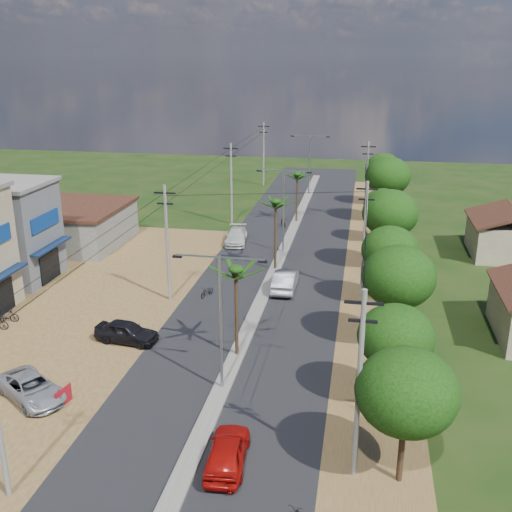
{
  "coord_description": "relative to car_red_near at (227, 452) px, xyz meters",
  "views": [
    {
      "loc": [
        7.2,
        -28.79,
        17.98
      ],
      "look_at": [
        -0.75,
        14.81,
        3.0
      ],
      "focal_mm": 42.0,
      "sensor_mm": 36.0,
      "label": 1
    }
  ],
  "objects": [
    {
      "name": "median",
      "position": [
        -1.77,
        24.38,
        -0.65
      ],
      "size": [
        1.0,
        90.0,
        0.18
      ],
      "primitive_type": "cube",
      "color": "#605E56",
      "rests_on": "ground"
    },
    {
      "name": "shophouse_grey",
      "position": [
        -23.75,
        20.38,
        3.42
      ],
      "size": [
        9.0,
        6.4,
        8.3
      ],
      "color": "#55575D",
      "rests_on": "ground"
    },
    {
      "name": "utility_pole_e_b",
      "position": [
        5.73,
        22.38,
        4.01
      ],
      "size": [
        1.6,
        0.24,
        9.0
      ],
      "color": "#605E56",
      "rests_on": "ground"
    },
    {
      "name": "tree_east_h",
      "position": [
        7.73,
        52.38,
        3.9
      ],
      "size": [
        4.4,
        4.4,
        6.52
      ],
      "color": "black",
      "rests_on": "ground"
    },
    {
      "name": "roadside_sign",
      "position": [
        -9.77,
        3.28,
        -0.23
      ],
      "size": [
        0.33,
        1.24,
        1.04
      ],
      "rotation": [
        0.0,
        0.0,
        -0.2
      ],
      "color": "maroon",
      "rests_on": "ground"
    },
    {
      "name": "tree_east_a",
      "position": [
        7.73,
        0.38,
        3.75
      ],
      "size": [
        4.4,
        4.4,
        6.37
      ],
      "color": "black",
      "rests_on": "ground"
    },
    {
      "name": "palm_median_far",
      "position": [
        -1.77,
        42.38,
        4.52
      ],
      "size": [
        2.0,
        2.0,
        5.85
      ],
      "color": "black",
      "rests_on": "ground"
    },
    {
      "name": "streetlight_near",
      "position": [
        -1.77,
        6.38,
        4.04
      ],
      "size": [
        5.1,
        0.18,
        8.0
      ],
      "color": "gray",
      "rests_on": "ground"
    },
    {
      "name": "road",
      "position": [
        -1.77,
        21.38,
        -0.72
      ],
      "size": [
        12.0,
        110.0,
        0.04
      ],
      "primitive_type": "cube",
      "color": "black",
      "rests_on": "ground"
    },
    {
      "name": "car_parked_silver",
      "position": [
        -11.78,
        3.5,
        -0.08
      ],
      "size": [
        5.22,
        4.48,
        1.33
      ],
      "primitive_type": "imported",
      "rotation": [
        0.0,
        0.0,
        0.99
      ],
      "color": "#94979C",
      "rests_on": "ground"
    },
    {
      "name": "palm_median_near",
      "position": [
        -1.77,
        10.38,
        4.79
      ],
      "size": [
        2.0,
        2.0,
        6.15
      ],
      "color": "black",
      "rests_on": "ground"
    },
    {
      "name": "dirt_shoulder_east",
      "position": [
        6.73,
        21.38,
        -0.73
      ],
      "size": [
        5.0,
        90.0,
        0.03
      ],
      "primitive_type": "cube",
      "color": "brown",
      "rests_on": "ground"
    },
    {
      "name": "utility_pole_w_c",
      "position": [
        -8.77,
        40.38,
        4.01
      ],
      "size": [
        1.6,
        0.24,
        9.0
      ],
      "color": "#605E56",
      "rests_on": "ground"
    },
    {
      "name": "moto_rider_west_b",
      "position": [
        -2.97,
        40.28,
        -0.23
      ],
      "size": [
        1.12,
        1.74,
        1.02
      ],
      "primitive_type": "imported",
      "rotation": [
        0.0,
        0.0,
        0.42
      ],
      "color": "black",
      "rests_on": "ground"
    },
    {
      "name": "tree_east_f",
      "position": [
        7.43,
        36.38,
        3.14
      ],
      "size": [
        3.8,
        3.8,
        5.52
      ],
      "color": "black",
      "rests_on": "ground"
    },
    {
      "name": "car_red_near",
      "position": [
        0.0,
        0.0,
        0.0
      ],
      "size": [
        2.04,
        4.47,
        1.49
      ],
      "primitive_type": "imported",
      "rotation": [
        0.0,
        0.0,
        3.21
      ],
      "color": "#970B08",
      "rests_on": "ground"
    },
    {
      "name": "ground",
      "position": [
        -1.77,
        6.38,
        -0.74
      ],
      "size": [
        160.0,
        160.0,
        0.0
      ],
      "primitive_type": "plane",
      "color": "black",
      "rests_on": "ground"
    },
    {
      "name": "utility_pole_w_b",
      "position": [
        -8.77,
        18.38,
        4.01
      ],
      "size": [
        1.6,
        0.24,
        9.0
      ],
      "color": "#605E56",
      "rests_on": "ground"
    },
    {
      "name": "streetlight_far",
      "position": [
        -1.77,
        56.38,
        4.04
      ],
      "size": [
        5.1,
        0.18,
        8.0
      ],
      "color": "gray",
      "rests_on": "ground"
    },
    {
      "name": "utility_pole_w_d",
      "position": [
        -8.77,
        61.38,
        4.01
      ],
      "size": [
        1.6,
        0.24,
        9.0
      ],
      "color": "#605E56",
      "rests_on": "ground"
    },
    {
      "name": "car_parked_dark",
      "position": [
        -9.27,
        10.97,
        -0.02
      ],
      "size": [
        4.39,
        2.2,
        1.44
      ],
      "primitive_type": "imported",
      "rotation": [
        0.0,
        0.0,
        1.45
      ],
      "color": "black",
      "rests_on": "ground"
    },
    {
      "name": "tree_east_g",
      "position": [
        8.03,
        44.38,
        4.5
      ],
      "size": [
        5.0,
        5.0,
        7.38
      ],
      "color": "black",
      "rests_on": "ground"
    },
    {
      "name": "tree_east_b",
      "position": [
        7.53,
        6.38,
        3.37
      ],
      "size": [
        4.0,
        4.0,
        5.83
      ],
      "color": "black",
      "rests_on": "ground"
    },
    {
      "name": "car_white_far",
      "position": [
        -6.77,
        33.49,
        -0.03
      ],
      "size": [
        2.56,
        5.1,
        1.42
      ],
      "primitive_type": "imported",
      "rotation": [
        0.0,
        0.0,
        0.12
      ],
      "color": "#AEADA9",
      "rests_on": "ground"
    },
    {
      "name": "low_shed",
      "position": [
        -22.77,
        30.38,
        1.22
      ],
      "size": [
        10.4,
        10.4,
        3.95
      ],
      "color": "#605E56",
      "rests_on": "ground"
    },
    {
      "name": "tree_east_d",
      "position": [
        7.63,
        20.38,
        3.6
      ],
      "size": [
        4.2,
        4.2,
        6.13
      ],
      "color": "black",
      "rests_on": "ground"
    },
    {
      "name": "utility_pole_e_c",
      "position": [
        5.73,
        44.38,
        4.01
      ],
      "size": [
        1.6,
        0.24,
        9.0
      ],
      "color": "#605E56",
      "rests_on": "ground"
    },
    {
      "name": "utility_pole_e_a",
      "position": [
        5.73,
        0.38,
        4.01
      ],
      "size": [
        1.6,
        0.24,
        9.0
      ],
      "color": "#605E56",
      "rests_on": "ground"
    },
    {
      "name": "car_silver_mid",
      "position": [
        -0.27,
        21.95,
        0.06
      ],
      "size": [
        1.73,
        4.88,
        1.61
      ],
      "primitive_type": "imported",
      "rotation": [
        0.0,
        0.0,
        3.15
      ],
      "color": "#94979C",
      "rests_on": "ground"
    },
    {
      "name": "moto_rider_west_a",
      "position": [
        -6.09,
        19.46,
        -0.33
      ],
      "size": [
        1.07,
        1.65,
        0.82
      ],
      "primitive_type": "imported",
      "rotation": [
        0.0,
        0.0,
        -0.37
      ],
      "color": "black",
      "rests_on": "ground"
    },
    {
      "name": "tree_east_e",
      "position": [
        7.83,
        28.38,
        4.35
      ],
      "size": [
        4.8,
        4.8,
        7.14
      ],
      "color": "black",
      "rests_on": "ground"
    },
    {
      "name": "house_east_far",
      "position": [
        19.23,
        34.38,
        1.65
      ],
      "size": [
        7.6,
        7.5,
        4.6
      ],
      "color": "gray",
      "rests_on": "ground"
    },
    {
      "name": "streetlight_mid",
      "position": [
        -1.77,
        31.38,
        4.04
      ],
      "size": [
        5.1,
        0.18,
        8.0
      ],
      "color": "gray",
      "rests_on": "ground"
    },
    {
      "name": "dirt_lot_west",
      "position": [
        -16.77,
        14.38,
        -0.72
      ],
      "size": [
        18.0,
        46.0,
        0.04
      ],
      "primitive_type": "cube",
      "color": "brown",
      "rests_on": "ground"
    },
    {
      "name": "palm_median_mid",
      "position": [
        -1.77,
        26.38,
        5.16
      ],
      "size": [
        2.0,
        2.0,
        6.55
      ],
      "color": "black",
      "rests_on": "ground"
    },
    {
      "name": "tree_east_c",
      "position": [
        7.93,
        13.38,
        4.12
      ],
      "size": [
        4.6,
        4.6,
        6.83
      ],
      "color": "black",
      "rests_on": "ground"
    }
  ]
}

